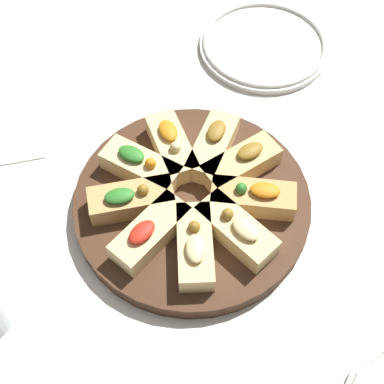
# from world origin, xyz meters

# --- Properties ---
(ground_plane) EXTENTS (3.00, 3.00, 0.00)m
(ground_plane) POSITION_xyz_m (0.00, 0.00, 0.00)
(ground_plane) COLOR silver
(serving_board) EXTENTS (0.33, 0.33, 0.02)m
(serving_board) POSITION_xyz_m (0.00, 0.00, 0.01)
(serving_board) COLOR #422819
(serving_board) RESTS_ON ground_plane
(focaccia_slice_0) EXTENTS (0.12, 0.06, 0.04)m
(focaccia_slice_0) POSITION_xyz_m (0.08, -0.01, 0.04)
(focaccia_slice_0) COLOR #E5C689
(focaccia_slice_0) RESTS_ON serving_board
(focaccia_slice_1) EXTENTS (0.12, 0.10, 0.04)m
(focaccia_slice_1) POSITION_xyz_m (0.07, 0.05, 0.04)
(focaccia_slice_1) COLOR #E5C689
(focaccia_slice_1) RESTS_ON serving_board
(focaccia_slice_2) EXTENTS (0.07, 0.12, 0.04)m
(focaccia_slice_2) POSITION_xyz_m (0.02, 0.08, 0.04)
(focaccia_slice_2) COLOR tan
(focaccia_slice_2) RESTS_ON serving_board
(focaccia_slice_3) EXTENTS (0.09, 0.12, 0.04)m
(focaccia_slice_3) POSITION_xyz_m (-0.04, 0.07, 0.04)
(focaccia_slice_3) COLOR #DBB775
(focaccia_slice_3) RESTS_ON serving_board
(focaccia_slice_4) EXTENTS (0.12, 0.09, 0.04)m
(focaccia_slice_4) POSITION_xyz_m (-0.07, 0.04, 0.04)
(focaccia_slice_4) COLOR #E5C689
(focaccia_slice_4) RESTS_ON serving_board
(focaccia_slice_5) EXTENTS (0.12, 0.07, 0.04)m
(focaccia_slice_5) POSITION_xyz_m (-0.08, -0.02, 0.04)
(focaccia_slice_5) COLOR #E5C689
(focaccia_slice_5) RESTS_ON serving_board
(focaccia_slice_6) EXTENTS (0.11, 0.12, 0.04)m
(focaccia_slice_6) POSITION_xyz_m (-0.05, -0.06, 0.04)
(focaccia_slice_6) COLOR #E5C689
(focaccia_slice_6) RESTS_ON serving_board
(focaccia_slice_7) EXTENTS (0.05, 0.11, 0.04)m
(focaccia_slice_7) POSITION_xyz_m (0.00, -0.08, 0.04)
(focaccia_slice_7) COLOR tan
(focaccia_slice_7) RESTS_ON serving_board
(focaccia_slice_8) EXTENTS (0.11, 0.11, 0.04)m
(focaccia_slice_8) POSITION_xyz_m (0.05, -0.06, 0.04)
(focaccia_slice_8) COLOR #E5C689
(focaccia_slice_8) RESTS_ON serving_board
(plate_left) EXTENTS (0.22, 0.22, 0.02)m
(plate_left) POSITION_xyz_m (-0.30, 0.17, 0.01)
(plate_left) COLOR white
(plate_left) RESTS_ON ground_plane
(napkin_stack) EXTENTS (0.14, 0.12, 0.00)m
(napkin_stack) POSITION_xyz_m (-0.18, -0.27, 0.00)
(napkin_stack) COLOR white
(napkin_stack) RESTS_ON ground_plane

